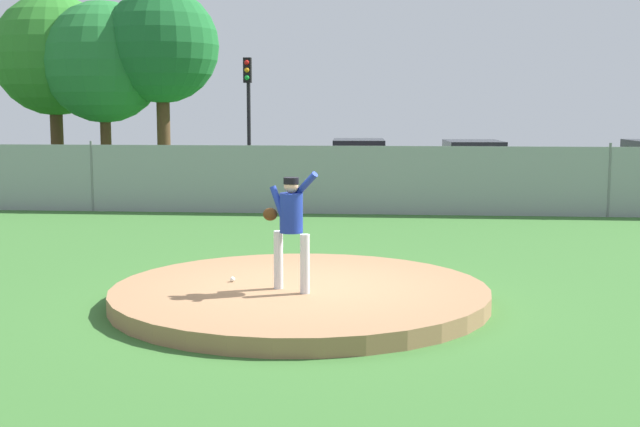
{
  "coord_description": "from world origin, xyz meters",
  "views": [
    {
      "loc": [
        1.32,
        -11.49,
        2.77
      ],
      "look_at": [
        0.06,
        2.46,
        0.97
      ],
      "focal_mm": 46.6,
      "sensor_mm": 36.0,
      "label": 1
    }
  ],
  "objects_px": {
    "parked_car_burgundy": "(358,169)",
    "traffic_cone_orange": "(569,186)",
    "baseball": "(232,279)",
    "pitcher_youth": "(290,221)",
    "parked_car_champagne": "(473,170)",
    "traffic_light_near": "(248,97)"
  },
  "relations": [
    {
      "from": "baseball",
      "to": "parked_car_champagne",
      "type": "height_order",
      "value": "parked_car_champagne"
    },
    {
      "from": "pitcher_youth",
      "to": "traffic_cone_orange",
      "type": "relative_size",
      "value": 3.04
    },
    {
      "from": "pitcher_youth",
      "to": "traffic_cone_orange",
      "type": "xyz_separation_m",
      "value": [
        7.04,
        16.03,
        -0.96
      ]
    },
    {
      "from": "traffic_cone_orange",
      "to": "parked_car_burgundy",
      "type": "bearing_deg",
      "value": -169.27
    },
    {
      "from": "pitcher_youth",
      "to": "parked_car_champagne",
      "type": "bearing_deg",
      "value": 75.54
    },
    {
      "from": "pitcher_youth",
      "to": "traffic_light_near",
      "type": "bearing_deg",
      "value": 101.71
    },
    {
      "from": "traffic_light_near",
      "to": "baseball",
      "type": "bearing_deg",
      "value": -80.75
    },
    {
      "from": "pitcher_youth",
      "to": "parked_car_champagne",
      "type": "relative_size",
      "value": 0.38
    },
    {
      "from": "pitcher_youth",
      "to": "parked_car_burgundy",
      "type": "height_order",
      "value": "pitcher_youth"
    },
    {
      "from": "baseball",
      "to": "parked_car_burgundy",
      "type": "distance_m",
      "value": 14.3
    },
    {
      "from": "traffic_light_near",
      "to": "parked_car_champagne",
      "type": "bearing_deg",
      "value": -26.9
    },
    {
      "from": "baseball",
      "to": "traffic_light_near",
      "type": "xyz_separation_m",
      "value": [
        -2.99,
        18.35,
        2.85
      ]
    },
    {
      "from": "baseball",
      "to": "traffic_light_near",
      "type": "bearing_deg",
      "value": 99.25
    },
    {
      "from": "parked_car_burgundy",
      "to": "traffic_cone_orange",
      "type": "height_order",
      "value": "parked_car_burgundy"
    },
    {
      "from": "traffic_cone_orange",
      "to": "parked_car_champagne",
      "type": "bearing_deg",
      "value": -160.99
    },
    {
      "from": "parked_car_burgundy",
      "to": "traffic_light_near",
      "type": "xyz_separation_m",
      "value": [
        -4.21,
        4.12,
        2.29
      ]
    },
    {
      "from": "pitcher_youth",
      "to": "traffic_cone_orange",
      "type": "height_order",
      "value": "pitcher_youth"
    },
    {
      "from": "parked_car_champagne",
      "to": "traffic_cone_orange",
      "type": "height_order",
      "value": "parked_car_champagne"
    },
    {
      "from": "baseball",
      "to": "traffic_cone_orange",
      "type": "relative_size",
      "value": 0.13
    },
    {
      "from": "traffic_cone_orange",
      "to": "traffic_light_near",
      "type": "distance_m",
      "value": 11.67
    },
    {
      "from": "baseball",
      "to": "parked_car_champagne",
      "type": "bearing_deg",
      "value": 71.67
    },
    {
      "from": "pitcher_youth",
      "to": "traffic_light_near",
      "type": "xyz_separation_m",
      "value": [
        -3.91,
        18.87,
        1.91
      ]
    }
  ]
}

